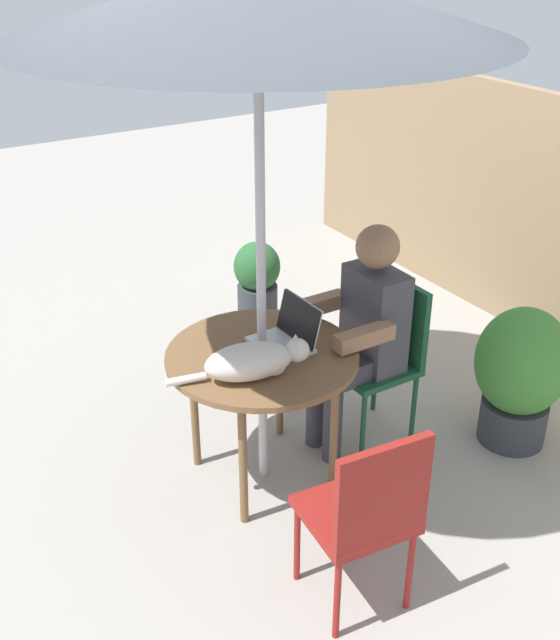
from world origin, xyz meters
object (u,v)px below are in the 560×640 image
laptop (290,332)px  chair_empty (367,510)px  person_seated (363,327)px  potted_plant_near_fence (257,284)px  patio_table (262,365)px  potted_plant_by_chair (521,372)px  chair_occupied (385,347)px  cat (254,361)px

laptop → chair_empty: bearing=-14.6°
person_seated → potted_plant_near_fence: person_seated is taller
patio_table → potted_plant_by_chair: bearing=71.1°
patio_table → chair_occupied: (0.00, 0.76, -0.13)m
chair_occupied → patio_table: bearing=-90.0°
chair_occupied → cat: (0.16, -0.89, 0.28)m
cat → patio_table: bearing=140.5°
chair_empty → person_seated: (-0.96, 0.69, 0.17)m
patio_table → chair_empty: chair_empty is taller
chair_occupied → potted_plant_near_fence: 1.39m
patio_table → chair_empty: bearing=-5.4°
laptop → cat: size_ratio=0.49×
laptop → cat: 0.35m
person_seated → laptop: bearing=-91.5°
cat → potted_plant_near_fence: bearing=149.7°
chair_occupied → laptop: laptop is taller
patio_table → cat: 0.26m
chair_empty → potted_plant_by_chair: bearing=109.9°
chair_empty → laptop: (-0.97, 0.25, 0.26)m
person_seated → cat: person_seated is taller
chair_empty → chair_occupied: bearing=138.5°
chair_occupied → potted_plant_by_chair: (0.45, 0.56, -0.10)m
patio_table → person_seated: bearing=90.0°
potted_plant_near_fence → cat: bearing=-30.3°
patio_table → person_seated: (-0.00, 0.60, 0.04)m
cat → chair_empty: bearing=3.3°
person_seated → laptop: person_seated is taller
patio_table → laptop: laptop is taller
person_seated → potted_plant_by_chair: person_seated is taller
laptop → patio_table: bearing=-85.9°
chair_empty → person_seated: size_ratio=0.72×
patio_table → cat: (0.16, -0.14, 0.15)m
patio_table → person_seated: 0.60m
potted_plant_near_fence → chair_empty: bearing=-20.1°
patio_table → cat: bearing=-39.5°
patio_table → potted_plant_near_fence: size_ratio=1.44×
potted_plant_by_chair → potted_plant_near_fence: bearing=-163.3°
potted_plant_near_fence → potted_plant_by_chair: potted_plant_by_chair is taller
person_seated → chair_empty: bearing=-35.8°
patio_table → chair_occupied: chair_occupied is taller
patio_table → potted_plant_by_chair: size_ratio=1.17×
person_seated → potted_plant_by_chair: size_ratio=1.56×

